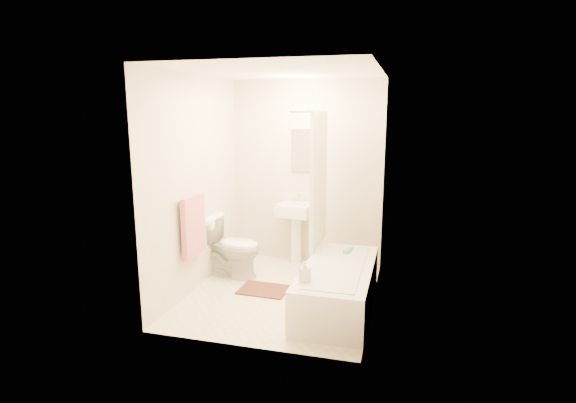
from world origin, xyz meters
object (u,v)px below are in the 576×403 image
(sink, at_px, (296,231))
(toilet, at_px, (232,247))
(bathtub, at_px, (338,287))
(bath_mat, at_px, (264,290))
(soap_bottle, at_px, (305,272))

(sink, bearing_deg, toilet, -123.98)
(bathtub, height_order, bath_mat, bathtub)
(bathtub, xyz_separation_m, bath_mat, (-0.88, 0.22, -0.21))
(toilet, xyz_separation_m, sink, (0.64, 0.69, 0.07))
(bathtub, bearing_deg, bath_mat, 166.03)
(bath_mat, bearing_deg, bathtub, -13.97)
(toilet, bearing_deg, bath_mat, -116.17)
(toilet, distance_m, bathtub, 1.52)
(sink, height_order, soap_bottle, sink)
(toilet, relative_size, soap_bottle, 3.85)
(sink, xyz_separation_m, bath_mat, (-0.11, -1.04, -0.43))
(toilet, xyz_separation_m, bathtub, (1.40, -0.57, -0.15))
(bathtub, distance_m, soap_bottle, 0.63)
(sink, relative_size, soap_bottle, 4.47)
(sink, relative_size, bath_mat, 1.62)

